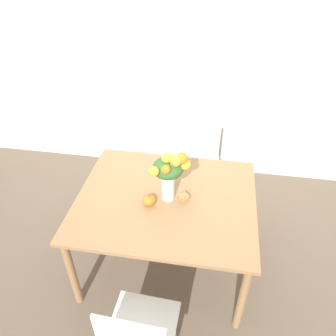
# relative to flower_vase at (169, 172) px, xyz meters

# --- Properties ---
(ground_plane) EXTENTS (12.00, 12.00, 0.00)m
(ground_plane) POSITION_rel_flower_vase_xyz_m (-0.02, -0.00, -1.02)
(ground_plane) COLOR brown
(wall_back) EXTENTS (8.00, 0.06, 2.70)m
(wall_back) POSITION_rel_flower_vase_xyz_m (-0.02, 1.48, 0.33)
(wall_back) COLOR white
(wall_back) RESTS_ON ground_plane
(dining_table) EXTENTS (1.39, 1.16, 0.76)m
(dining_table) POSITION_rel_flower_vase_xyz_m (-0.02, -0.00, -0.34)
(dining_table) COLOR #9E754C
(dining_table) RESTS_ON ground_plane
(flower_vase) EXTENTS (0.29, 0.27, 0.43)m
(flower_vase) POSITION_rel_flower_vase_xyz_m (0.00, 0.00, 0.00)
(flower_vase) COLOR silver
(flower_vase) RESTS_ON dining_table
(pumpkin) EXTENTS (0.10, 0.10, 0.09)m
(pumpkin) POSITION_rel_flower_vase_xyz_m (-0.14, -0.09, -0.22)
(pumpkin) COLOR orange
(pumpkin) RESTS_ON dining_table
(turkey_figurine) EXTENTS (0.09, 0.13, 0.08)m
(turkey_figurine) POSITION_rel_flower_vase_xyz_m (0.12, 0.01, -0.22)
(turkey_figurine) COLOR #A87A4C
(turkey_figurine) RESTS_ON dining_table
(dining_chair_near_window) EXTENTS (0.44, 0.44, 0.90)m
(dining_chair_near_window) POSITION_rel_flower_vase_xyz_m (0.17, 0.90, -0.55)
(dining_chair_near_window) COLOR white
(dining_chair_near_window) RESTS_ON ground_plane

